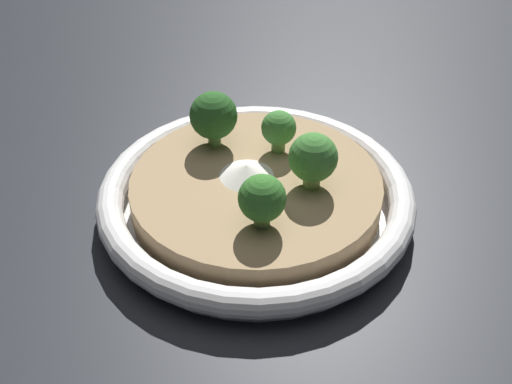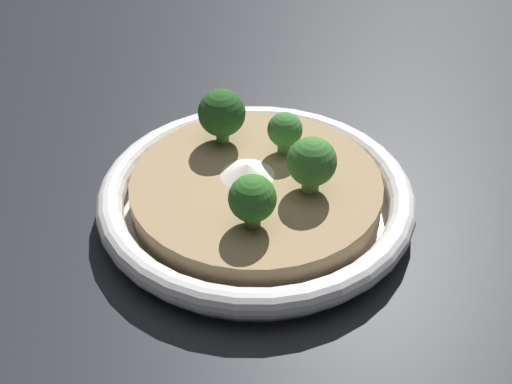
{
  "view_description": "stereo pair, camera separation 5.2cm",
  "coord_description": "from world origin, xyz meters",
  "px_view_note": "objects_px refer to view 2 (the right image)",
  "views": [
    {
      "loc": [
        -0.34,
        -0.22,
        0.34
      ],
      "look_at": [
        0.0,
        0.0,
        0.02
      ],
      "focal_mm": 45.0,
      "sensor_mm": 36.0,
      "label": 1
    },
    {
      "loc": [
        -0.31,
        -0.26,
        0.34
      ],
      "look_at": [
        0.0,
        0.0,
        0.02
      ],
      "focal_mm": 45.0,
      "sensor_mm": 36.0,
      "label": 2
    }
  ],
  "objects_px": {
    "risotto_bowl": "(256,196)",
    "broccoli_left": "(252,199)",
    "broccoli_right": "(285,131)",
    "broccoli_front": "(312,163)",
    "broccoli_back_right": "(222,114)"
  },
  "relations": [
    {
      "from": "broccoli_front",
      "to": "broccoli_right",
      "type": "height_order",
      "value": "broccoli_front"
    },
    {
      "from": "risotto_bowl",
      "to": "broccoli_left",
      "type": "bearing_deg",
      "value": -142.67
    },
    {
      "from": "broccoli_front",
      "to": "broccoli_right",
      "type": "relative_size",
      "value": 1.24
    },
    {
      "from": "risotto_bowl",
      "to": "broccoli_right",
      "type": "distance_m",
      "value": 0.06
    },
    {
      "from": "broccoli_front",
      "to": "broccoli_left",
      "type": "bearing_deg",
      "value": 172.61
    },
    {
      "from": "broccoli_right",
      "to": "broccoli_front",
      "type": "bearing_deg",
      "value": -120.08
    },
    {
      "from": "broccoli_back_right",
      "to": "broccoli_left",
      "type": "bearing_deg",
      "value": -126.45
    },
    {
      "from": "risotto_bowl",
      "to": "broccoli_back_right",
      "type": "height_order",
      "value": "broccoli_back_right"
    },
    {
      "from": "risotto_bowl",
      "to": "broccoli_right",
      "type": "bearing_deg",
      "value": 7.9
    },
    {
      "from": "broccoli_right",
      "to": "risotto_bowl",
      "type": "bearing_deg",
      "value": -172.1
    },
    {
      "from": "broccoli_left",
      "to": "risotto_bowl",
      "type": "bearing_deg",
      "value": 37.33
    },
    {
      "from": "risotto_bowl",
      "to": "broccoli_front",
      "type": "distance_m",
      "value": 0.06
    },
    {
      "from": "risotto_bowl",
      "to": "broccoli_left",
      "type": "relative_size",
      "value": 6.12
    },
    {
      "from": "broccoli_left",
      "to": "broccoli_front",
      "type": "bearing_deg",
      "value": -7.39
    },
    {
      "from": "broccoli_back_right",
      "to": "risotto_bowl",
      "type": "bearing_deg",
      "value": -112.2
    }
  ]
}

